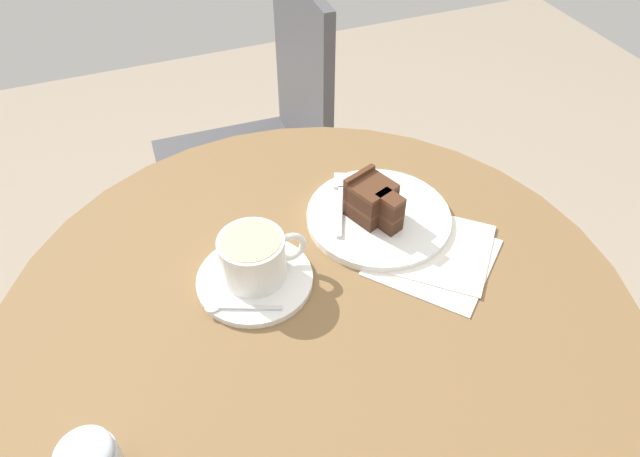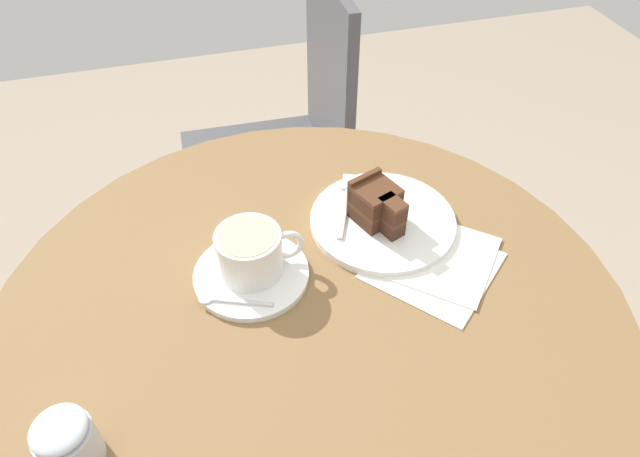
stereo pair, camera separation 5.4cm
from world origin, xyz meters
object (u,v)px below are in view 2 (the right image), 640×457
object	(u,v)px
cake_plate	(383,221)
napkin	(436,261)
fork	(347,197)
saucer	(251,274)
teaspoon	(226,300)
cafe_chair	(294,133)
sugar_pot	(67,442)
coffee_cup	(251,252)
cake_slice	(377,205)

from	to	relation	value
cake_plate	napkin	xyz separation A→B (m)	(0.04, -0.09, -0.00)
cake_plate	fork	bearing A→B (deg)	124.65
saucer	teaspoon	xyz separation A→B (m)	(-0.04, -0.04, 0.01)
fork	cafe_chair	world-z (taller)	cafe_chair
saucer	cafe_chair	size ratio (longest dim) A/B	0.17
napkin	sugar_pot	xyz separation A→B (m)	(-0.46, -0.15, 0.03)
coffee_cup	teaspoon	distance (m)	0.07
cake_slice	napkin	xyz separation A→B (m)	(0.05, -0.09, -0.04)
teaspoon	fork	distance (m)	0.25
fork	cafe_chair	xyz separation A→B (m)	(0.04, 0.53, -0.25)
fork	napkin	bearing A→B (deg)	-126.45
saucer	teaspoon	world-z (taller)	teaspoon
saucer	napkin	distance (m)	0.25
saucer	sugar_pot	bearing A→B (deg)	-138.46
coffee_cup	sugar_pot	bearing A→B (deg)	-138.07
fork	sugar_pot	bearing A→B (deg)	151.96
saucer	cafe_chair	world-z (taller)	cafe_chair
teaspoon	fork	xyz separation A→B (m)	(0.20, 0.14, 0.00)
cake_slice	cafe_chair	world-z (taller)	cafe_chair
napkin	cafe_chair	distance (m)	0.72
cake_slice	cake_plate	bearing A→B (deg)	0.86
coffee_cup	teaspoon	world-z (taller)	coffee_cup
saucer	napkin	world-z (taller)	saucer
coffee_cup	fork	world-z (taller)	coffee_cup
saucer	sugar_pot	distance (m)	0.29
sugar_pot	fork	bearing A→B (deg)	37.68
saucer	cafe_chair	xyz separation A→B (m)	(0.21, 0.63, -0.24)
fork	saucer	bearing A→B (deg)	146.17
cafe_chair	teaspoon	bearing A→B (deg)	-18.01
saucer	coffee_cup	xyz separation A→B (m)	(0.00, 0.01, 0.04)
cafe_chair	cake_slice	bearing A→B (deg)	0.51
cake_plate	teaspoon	bearing A→B (deg)	-159.97
sugar_pot	cake_plate	bearing A→B (deg)	29.85
teaspoon	fork	bearing A→B (deg)	-122.52
cake_slice	cafe_chair	size ratio (longest dim) A/B	0.10
napkin	cafe_chair	xyz separation A→B (m)	(-0.04, 0.68, -0.23)
saucer	fork	world-z (taller)	fork
cafe_chair	fork	bearing A→B (deg)	-2.48
teaspoon	cafe_chair	world-z (taller)	cafe_chair
cake_plate	sugar_pot	xyz separation A→B (m)	(-0.42, -0.24, 0.03)
cake_plate	sugar_pot	distance (m)	0.49
saucer	coffee_cup	world-z (taller)	coffee_cup
teaspoon	cafe_chair	distance (m)	0.76
cake_slice	sugar_pot	bearing A→B (deg)	-149.50
saucer	teaspoon	size ratio (longest dim) A/B	1.69
coffee_cup	cake_slice	distance (m)	0.19
saucer	sugar_pot	xyz separation A→B (m)	(-0.22, -0.19, 0.03)
fork	cafe_chair	bearing A→B (deg)	19.75
cake_plate	cafe_chair	world-z (taller)	cafe_chair
saucer	fork	bearing A→B (deg)	31.89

